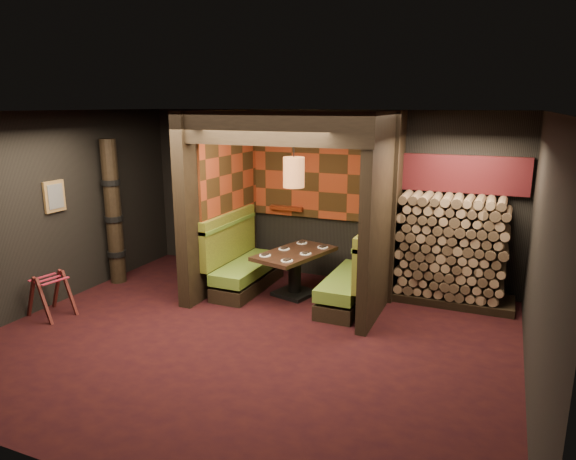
{
  "coord_description": "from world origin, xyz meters",
  "views": [
    {
      "loc": [
        2.85,
        -5.38,
        2.93
      ],
      "look_at": [
        0.0,
        1.3,
        1.15
      ],
      "focal_mm": 32.0,
      "sensor_mm": 36.0,
      "label": 1
    }
  ],
  "objects_px": {
    "luggage_rack": "(50,293)",
    "firewood_stack": "(457,250)",
    "pendant_lamp": "(294,172)",
    "booth_bench_right": "(355,280)",
    "booth_bench_left": "(242,265)",
    "dining_table": "(295,266)",
    "totem_column": "(113,213)"
  },
  "relations": [
    {
      "from": "booth_bench_right",
      "to": "firewood_stack",
      "type": "xyz_separation_m",
      "value": [
        1.35,
        0.7,
        0.42
      ]
    },
    {
      "from": "luggage_rack",
      "to": "dining_table",
      "type": "bearing_deg",
      "value": 36.31
    },
    {
      "from": "dining_table",
      "to": "firewood_stack",
      "type": "distance_m",
      "value": 2.45
    },
    {
      "from": "luggage_rack",
      "to": "booth_bench_left",
      "type": "bearing_deg",
      "value": 46.44
    },
    {
      "from": "booth_bench_right",
      "to": "dining_table",
      "type": "height_order",
      "value": "booth_bench_right"
    },
    {
      "from": "booth_bench_right",
      "to": "dining_table",
      "type": "xyz_separation_m",
      "value": [
        -0.99,
        0.04,
        0.08
      ]
    },
    {
      "from": "booth_bench_left",
      "to": "luggage_rack",
      "type": "relative_size",
      "value": 2.35
    },
    {
      "from": "booth_bench_left",
      "to": "luggage_rack",
      "type": "bearing_deg",
      "value": -133.56
    },
    {
      "from": "pendant_lamp",
      "to": "luggage_rack",
      "type": "height_order",
      "value": "pendant_lamp"
    },
    {
      "from": "luggage_rack",
      "to": "firewood_stack",
      "type": "xyz_separation_m",
      "value": [
        5.21,
        2.77,
        0.49
      ]
    },
    {
      "from": "booth_bench_right",
      "to": "pendant_lamp",
      "type": "relative_size",
      "value": 1.42
    },
    {
      "from": "booth_bench_left",
      "to": "firewood_stack",
      "type": "height_order",
      "value": "firewood_stack"
    },
    {
      "from": "booth_bench_left",
      "to": "luggage_rack",
      "type": "distance_m",
      "value": 2.85
    },
    {
      "from": "dining_table",
      "to": "luggage_rack",
      "type": "relative_size",
      "value": 2.19
    },
    {
      "from": "dining_table",
      "to": "firewood_stack",
      "type": "relative_size",
      "value": 0.86
    },
    {
      "from": "pendant_lamp",
      "to": "firewood_stack",
      "type": "relative_size",
      "value": 0.65
    },
    {
      "from": "luggage_rack",
      "to": "totem_column",
      "type": "xyz_separation_m",
      "value": [
        -0.12,
        1.52,
        0.85
      ]
    },
    {
      "from": "dining_table",
      "to": "totem_column",
      "type": "height_order",
      "value": "totem_column"
    },
    {
      "from": "pendant_lamp",
      "to": "luggage_rack",
      "type": "relative_size",
      "value": 1.65
    },
    {
      "from": "pendant_lamp",
      "to": "booth_bench_left",
      "type": "bearing_deg",
      "value": 179.67
    },
    {
      "from": "luggage_rack",
      "to": "totem_column",
      "type": "bearing_deg",
      "value": 94.64
    },
    {
      "from": "booth_bench_right",
      "to": "pendant_lamp",
      "type": "bearing_deg",
      "value": -179.7
    },
    {
      "from": "booth_bench_right",
      "to": "dining_table",
      "type": "distance_m",
      "value": 0.99
    },
    {
      "from": "booth_bench_left",
      "to": "dining_table",
      "type": "bearing_deg",
      "value": 2.83
    },
    {
      "from": "luggage_rack",
      "to": "firewood_stack",
      "type": "bearing_deg",
      "value": 27.96
    },
    {
      "from": "booth_bench_left",
      "to": "booth_bench_right",
      "type": "bearing_deg",
      "value": 0.0
    },
    {
      "from": "dining_table",
      "to": "luggage_rack",
      "type": "xyz_separation_m",
      "value": [
        -2.87,
        -2.11,
        -0.14
      ]
    },
    {
      "from": "booth_bench_right",
      "to": "pendant_lamp",
      "type": "height_order",
      "value": "pendant_lamp"
    },
    {
      "from": "dining_table",
      "to": "pendant_lamp",
      "type": "relative_size",
      "value": 1.32
    },
    {
      "from": "firewood_stack",
      "to": "pendant_lamp",
      "type": "bearing_deg",
      "value": -163.22
    },
    {
      "from": "pendant_lamp",
      "to": "firewood_stack",
      "type": "xyz_separation_m",
      "value": [
        2.34,
        0.71,
        -1.13
      ]
    },
    {
      "from": "totem_column",
      "to": "firewood_stack",
      "type": "xyz_separation_m",
      "value": [
        5.33,
        1.25,
        -0.37
      ]
    }
  ]
}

